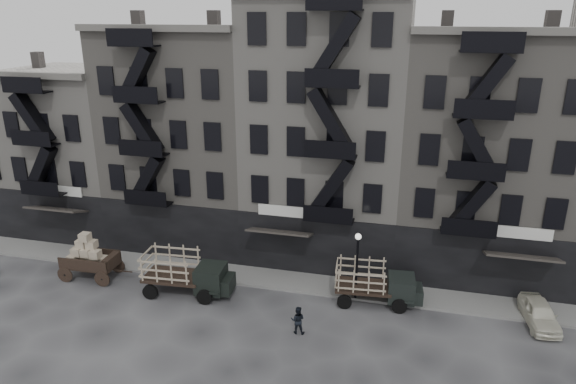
% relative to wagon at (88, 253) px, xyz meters
% --- Properties ---
extents(ground, '(140.00, 140.00, 0.00)m').
position_rel_wagon_xyz_m(ground, '(13.82, -1.27, -1.73)').
color(ground, '#38383A').
rests_on(ground, ground).
extents(sidewalk, '(55.00, 2.50, 0.15)m').
position_rel_wagon_xyz_m(sidewalk, '(13.82, 2.48, -1.66)').
color(sidewalk, slate).
rests_on(sidewalk, ground).
extents(building_west, '(10.00, 11.35, 13.20)m').
position_rel_wagon_xyz_m(building_west, '(-6.18, 8.56, 4.27)').
color(building_west, '#9F9B92').
rests_on(building_west, ground).
extents(building_midwest, '(10.00, 11.35, 16.20)m').
position_rel_wagon_xyz_m(building_midwest, '(3.82, 8.56, 5.77)').
color(building_midwest, gray).
rests_on(building_midwest, ground).
extents(building_center, '(10.00, 11.35, 18.20)m').
position_rel_wagon_xyz_m(building_center, '(13.82, 8.55, 6.77)').
color(building_center, '#9F9B92').
rests_on(building_center, ground).
extents(building_mideast, '(10.00, 11.35, 16.20)m').
position_rel_wagon_xyz_m(building_mideast, '(23.82, 8.56, 5.77)').
color(building_mideast, gray).
rests_on(building_mideast, ground).
extents(lamp_post, '(0.36, 0.36, 4.28)m').
position_rel_wagon_xyz_m(lamp_post, '(16.82, 1.33, 1.05)').
color(lamp_post, black).
rests_on(lamp_post, ground).
extents(wagon, '(3.64, 2.04, 3.03)m').
position_rel_wagon_xyz_m(wagon, '(0.00, 0.00, 0.00)').
color(wagon, black).
rests_on(wagon, ground).
extents(stake_truck_west, '(5.49, 2.54, 2.69)m').
position_rel_wagon_xyz_m(stake_truck_west, '(6.82, -0.34, -0.20)').
color(stake_truck_west, black).
rests_on(stake_truck_west, ground).
extents(stake_truck_east, '(5.08, 2.41, 2.48)m').
position_rel_wagon_xyz_m(stake_truck_east, '(17.96, 1.34, -0.32)').
color(stake_truck_east, black).
rests_on(stake_truck_east, ground).
extents(car_east, '(1.94, 3.90, 1.28)m').
position_rel_wagon_xyz_m(car_east, '(26.82, 1.33, -1.09)').
color(car_east, silver).
rests_on(car_east, ground).
extents(pedestrian_mid, '(0.81, 0.66, 1.56)m').
position_rel_wagon_xyz_m(pedestrian_mid, '(14.25, -2.69, -0.95)').
color(pedestrian_mid, black).
rests_on(pedestrian_mid, ground).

